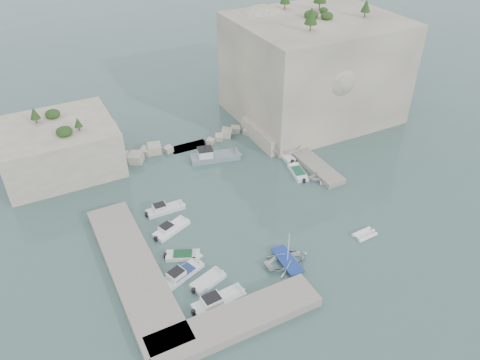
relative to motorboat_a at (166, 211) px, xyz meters
name	(u,v)px	position (x,y,z in m)	size (l,w,h in m)	color
ground	(262,223)	(10.03, -7.98, 0.00)	(400.00, 400.00, 0.00)	#41625F
cliff_east	(313,68)	(33.03, 15.02, 8.50)	(26.00, 22.00, 17.00)	beige
cliff_terrace	(277,131)	(23.03, 10.02, 1.25)	(8.00, 10.00, 2.50)	beige
outcrop_west	(59,147)	(-9.97, 17.02, 3.50)	(16.00, 14.00, 7.00)	beige
quay_west	(134,270)	(-6.97, -8.98, 0.55)	(5.00, 24.00, 1.10)	#9E9689
quay_south	(236,321)	(0.03, -20.48, 0.55)	(18.00, 4.00, 1.10)	#9E9689
ledge_east	(306,158)	(23.53, 2.02, 0.40)	(3.00, 16.00, 0.80)	#9E9689
breakwater	(189,143)	(9.03, 14.02, 0.70)	(28.00, 3.00, 1.40)	beige
motorboat_a	(166,211)	(0.00, 0.00, 0.00)	(5.48, 1.63, 1.40)	silver
motorboat_b	(172,230)	(-0.68, -4.05, 0.00)	(5.36, 1.75, 1.40)	white
motorboat_c	(183,257)	(-1.17, -9.13, 0.00)	(4.32, 1.57, 0.70)	silver
motorboat_d	(182,276)	(-2.36, -11.86, 0.00)	(5.82, 1.73, 1.40)	silver
motorboat_e	(208,282)	(-0.18, -14.08, 0.00)	(4.36, 1.78, 0.70)	silver
motorboat_f	(219,302)	(-0.28, -17.17, 0.00)	(6.35, 1.89, 1.40)	silver
rowboat	(287,263)	(9.15, -15.54, 0.00)	(3.81, 5.34, 1.11)	white
inflatable_dinghy	(364,236)	(20.15, -15.90, 0.00)	(3.09, 1.50, 0.44)	white
tender_east_a	(317,180)	(21.94, -3.34, 0.00)	(2.69, 3.12, 1.64)	white
tender_east_b	(298,174)	(20.33, -0.68, 0.00)	(4.94, 1.68, 0.70)	white
tender_east_c	(285,157)	(21.13, 4.18, 0.00)	(4.43, 1.43, 0.70)	white
tender_east_d	(286,155)	(21.48, 4.59, 0.00)	(1.74, 4.64, 1.79)	white
work_boat	(215,159)	(11.18, 8.62, 0.00)	(8.26, 2.44, 2.20)	slate
rowboat_mast	(288,246)	(9.15, -15.54, 2.65)	(0.10, 0.10, 4.20)	white
vegetation	(287,14)	(27.86, 16.42, 17.93)	(53.48, 13.88, 13.40)	#1E4219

